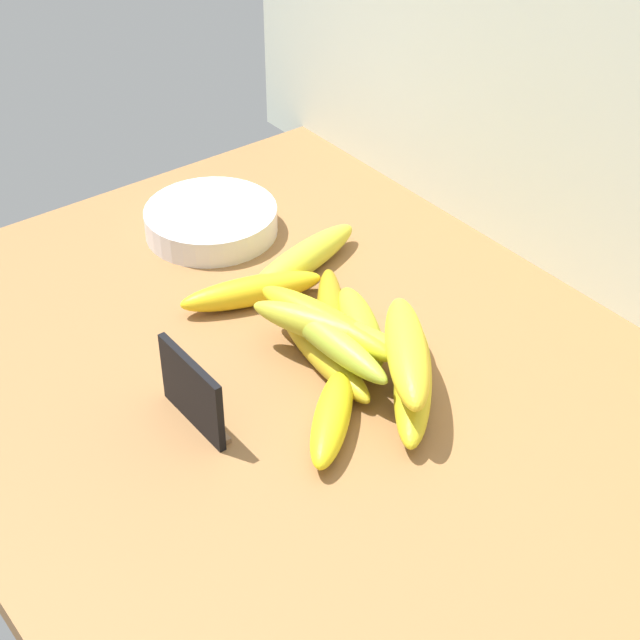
% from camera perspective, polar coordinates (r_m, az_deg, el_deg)
% --- Properties ---
extents(counter_top, '(1.10, 0.76, 0.03)m').
position_cam_1_polar(counter_top, '(1.11, 0.16, -5.32)').
color(counter_top, olive).
rests_on(counter_top, ground).
extents(back_wall, '(1.30, 0.02, 0.70)m').
position_cam_1_polar(back_wall, '(1.18, 16.01, 15.12)').
color(back_wall, silver).
rests_on(back_wall, ground).
extents(chalkboard_sign, '(0.11, 0.02, 0.08)m').
position_cam_1_polar(chalkboard_sign, '(1.06, -7.11, -4.11)').
color(chalkboard_sign, black).
rests_on(chalkboard_sign, counter_top).
extents(fruit_bowl, '(0.18, 0.18, 0.04)m').
position_cam_1_polar(fruit_bowl, '(1.38, -6.08, 5.52)').
color(fruit_bowl, silver).
rests_on(fruit_bowl, counter_top).
extents(banana_0, '(0.18, 0.15, 0.03)m').
position_cam_1_polar(banana_0, '(1.19, 0.62, 0.04)').
color(banana_0, '#A08217').
rests_on(banana_0, counter_top).
extents(banana_1, '(0.15, 0.10, 0.04)m').
position_cam_1_polar(banana_1, '(1.17, 2.24, -0.41)').
color(banana_1, '#ACB727').
rests_on(banana_1, counter_top).
extents(banana_2, '(0.09, 0.20, 0.04)m').
position_cam_1_polar(banana_2, '(1.29, -1.02, 3.36)').
color(banana_2, gold).
rests_on(banana_2, counter_top).
extents(banana_3, '(0.09, 0.18, 0.04)m').
position_cam_1_polar(banana_3, '(1.24, -3.82, 1.61)').
color(banana_3, yellow).
rests_on(banana_3, counter_top).
extents(banana_4, '(0.18, 0.17, 0.04)m').
position_cam_1_polar(banana_4, '(1.10, 5.20, -3.51)').
color(banana_4, gold).
rests_on(banana_4, counter_top).
extents(banana_5, '(0.13, 0.14, 0.04)m').
position_cam_1_polar(banana_5, '(1.06, 0.68, -5.43)').
color(banana_5, yellow).
rests_on(banana_5, counter_top).
extents(banana_6, '(0.18, 0.05, 0.03)m').
position_cam_1_polar(banana_6, '(1.13, 0.26, -2.04)').
color(banana_6, gold).
rests_on(banana_6, counter_top).
extents(banana_7, '(0.20, 0.07, 0.04)m').
position_cam_1_polar(banana_7, '(1.13, 0.34, -0.13)').
color(banana_7, yellow).
rests_on(banana_7, banana_6).
extents(banana_8, '(0.19, 0.11, 0.04)m').
position_cam_1_polar(banana_8, '(1.12, 0.52, -0.51)').
color(banana_8, gold).
rests_on(banana_8, banana_6).
extents(banana_9, '(0.19, 0.04, 0.03)m').
position_cam_1_polar(banana_9, '(1.11, 0.52, -1.06)').
color(banana_9, '#9CB231').
rests_on(banana_9, banana_6).
extents(banana_10, '(0.17, 0.14, 0.04)m').
position_cam_1_polar(banana_10, '(1.07, 4.86, -1.76)').
color(banana_10, yellow).
rests_on(banana_10, banana_4).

